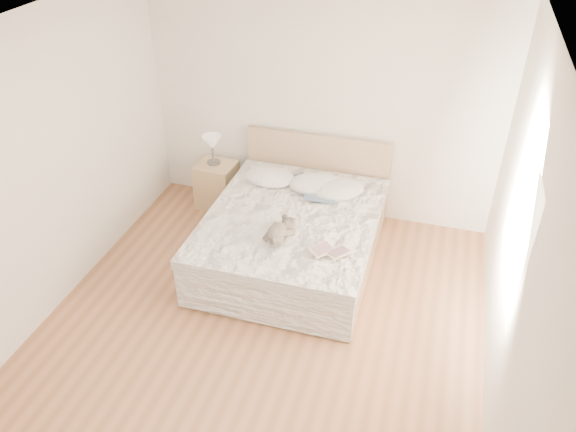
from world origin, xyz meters
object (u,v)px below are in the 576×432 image
at_px(photo_book, 265,178).
at_px(teddy_bear, 277,237).
at_px(nightstand, 217,185).
at_px(childrens_book, 331,251).
at_px(table_lamp, 212,144).
at_px(bed, 294,234).

height_order(photo_book, teddy_bear, teddy_bear).
relative_size(nightstand, photo_book, 1.93).
xyz_separation_m(nightstand, childrens_book, (1.73, -1.37, 0.35)).
bearing_deg(teddy_bear, table_lamp, 151.67).
height_order(bed, teddy_bear, bed).
bearing_deg(teddy_bear, childrens_book, 13.21).
height_order(table_lamp, childrens_book, table_lamp).
xyz_separation_m(nightstand, table_lamp, (-0.03, 0.03, 0.53)).
relative_size(bed, table_lamp, 6.05).
relative_size(table_lamp, photo_book, 1.22).
bearing_deg(childrens_book, bed, 170.02).
distance_m(photo_book, childrens_book, 1.51).
relative_size(table_lamp, childrens_book, 1.09).
relative_size(table_lamp, teddy_bear, 1.11).
distance_m(bed, photo_book, 0.78).
xyz_separation_m(table_lamp, teddy_bear, (1.22, -1.34, -0.16)).
bearing_deg(nightstand, childrens_book, -38.37).
bearing_deg(photo_book, table_lamp, 133.53).
relative_size(photo_book, teddy_bear, 0.91).
distance_m(nightstand, childrens_book, 2.23).
xyz_separation_m(bed, teddy_bear, (-0.01, -0.55, 0.34)).
height_order(bed, childrens_book, bed).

